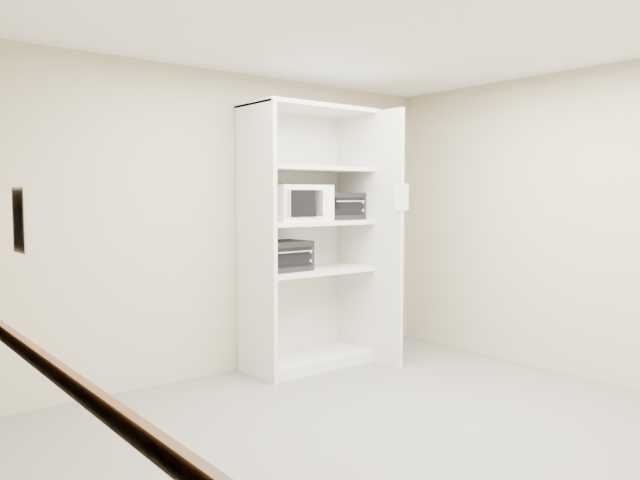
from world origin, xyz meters
TOP-DOWN VIEW (x-y plane):
  - floor at (0.00, 0.00)m, footprint 4.50×4.00m
  - ceiling at (0.00, 0.00)m, footprint 4.50×4.00m
  - wall_back at (0.00, 2.00)m, footprint 4.50×0.02m
  - wall_left at (-2.25, 0.00)m, footprint 0.02×4.00m
  - wall_right at (2.25, 0.00)m, footprint 0.02×4.00m
  - shelving_unit at (0.67, 1.70)m, footprint 1.24×0.92m
  - microwave at (0.44, 1.65)m, footprint 0.56×0.43m
  - toaster_oven_upper at (0.96, 1.70)m, footprint 0.45×0.34m
  - toaster_oven_lower at (0.30, 1.71)m, footprint 0.50×0.39m
  - paper_sign at (1.20, 1.07)m, footprint 0.19×0.02m
  - chair_rail at (-2.23, 0.00)m, footprint 0.04×3.98m
  - wall_poster at (-2.24, 0.12)m, footprint 0.01×0.21m

SIDE VIEW (x-z plane):
  - floor at x=0.00m, z-range -0.01..0.01m
  - chair_rail at x=-2.23m, z-range 0.86..0.94m
  - toaster_oven_lower at x=0.30m, z-range 0.92..1.19m
  - shelving_unit at x=0.67m, z-range -0.08..2.34m
  - wall_back at x=0.00m, z-range 0.00..2.70m
  - wall_left at x=-2.25m, z-range 0.00..2.70m
  - wall_right at x=2.25m, z-range 0.00..2.70m
  - wall_poster at x=-2.24m, z-range 1.34..1.64m
  - toaster_oven_upper at x=0.96m, z-range 1.37..1.63m
  - microwave at x=0.44m, z-range 1.37..1.70m
  - paper_sign at x=1.20m, z-range 1.47..1.71m
  - ceiling at x=0.00m, z-range 2.70..2.71m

